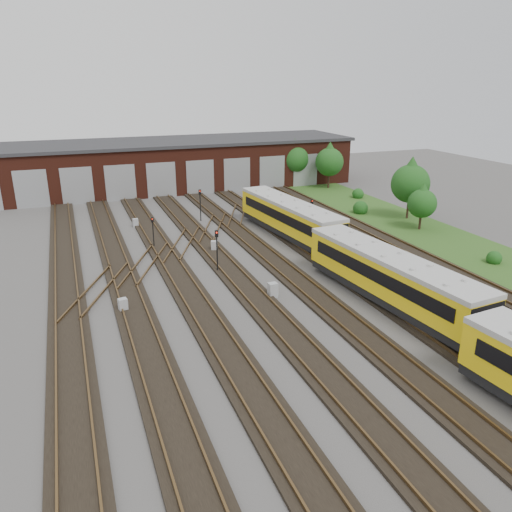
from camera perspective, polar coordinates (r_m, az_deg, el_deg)
name	(u,v)px	position (r m, az deg, el deg)	size (l,w,h in m)	color
ground	(288,300)	(34.05, 3.64, -5.04)	(120.00, 120.00, 0.00)	#403E3C
track_network	(282,296)	(34.43, 2.99, -4.54)	(30.40, 70.00, 0.33)	black
maintenance_shed	(167,164)	(70.16, -10.11, 10.32)	(51.00, 12.50, 6.35)	#4B1D12
grass_verge	(422,231)	(51.74, 18.43, 2.71)	(8.00, 55.00, 0.05)	#274A18
metro_train	(390,277)	(33.86, 15.08, -2.33)	(4.11, 47.22, 3.11)	black
signal_mast_0	(153,228)	(44.77, -11.70, 3.11)	(0.24, 0.22, 2.78)	black
signal_mast_1	(217,246)	(38.14, -4.49, 1.18)	(0.29, 0.27, 3.38)	black
signal_mast_2	(200,201)	(52.64, -6.40, 6.25)	(0.27, 0.25, 3.34)	black
signal_mast_3	(312,209)	(50.71, 6.38, 5.35)	(0.25, 0.23, 2.78)	black
relay_cabinet_0	(123,305)	(33.29, -14.96, -5.46)	(0.55, 0.45, 0.91)	#A5A6AA
relay_cabinet_1	(135,223)	(51.90, -13.61, 3.70)	(0.52, 0.44, 0.87)	#A5A6AA
relay_cabinet_2	(273,290)	(34.30, 1.92, -3.90)	(0.61, 0.51, 1.01)	#A5A6AA
relay_cabinet_3	(214,246)	(43.42, -4.78, 1.14)	(0.57, 0.47, 0.94)	#A5A6AA
relay_cabinet_4	(332,225)	(49.95, 8.73, 3.52)	(0.64, 0.53, 1.06)	#A5A6AA
tree_0	(295,155)	(70.49, 4.43, 11.40)	(3.92, 3.92, 6.50)	#321F16
tree_1	(330,159)	(69.11, 8.41, 10.96)	(3.78, 3.78, 6.26)	#321F16
tree_2	(411,179)	(55.12, 17.28, 8.39)	(4.02, 4.02, 6.66)	#321F16
tree_3	(422,200)	(51.57, 18.49, 6.08)	(2.82, 2.82, 4.67)	#321F16
bush_0	(494,256)	(44.81, 25.59, -0.02)	(1.21, 1.21, 1.21)	#174A15
bush_1	(361,206)	(56.80, 11.87, 5.60)	(1.66, 1.66, 1.66)	#174A15
bush_2	(358,192)	(64.30, 11.58, 7.13)	(1.44, 1.44, 1.44)	#174A15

